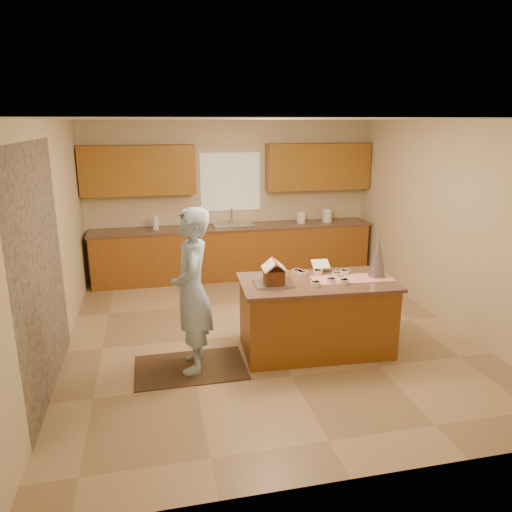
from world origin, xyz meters
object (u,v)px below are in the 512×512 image
object	(u,v)px
island_base	(316,317)
gingerbread_house	(274,274)
boy	(192,291)
tinsel_tree	(378,255)

from	to	relation	value
island_base	gingerbread_house	distance (m)	0.79
boy	gingerbread_house	distance (m)	0.95
boy	tinsel_tree	bearing A→B (deg)	99.77
island_base	boy	xyz separation A→B (m)	(-1.47, -0.13, 0.50)
gingerbread_house	boy	bearing A→B (deg)	-173.05
island_base	boy	world-z (taller)	boy
tinsel_tree	gingerbread_house	xyz separation A→B (m)	(-1.28, -0.02, -0.14)
island_base	gingerbread_house	xyz separation A→B (m)	(-0.53, -0.02, 0.58)
tinsel_tree	island_base	bearing A→B (deg)	-179.51
gingerbread_house	island_base	bearing A→B (deg)	2.02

